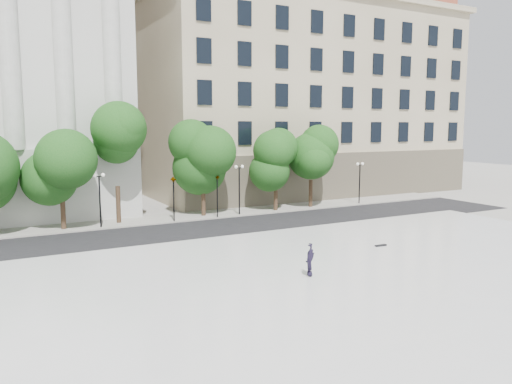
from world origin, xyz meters
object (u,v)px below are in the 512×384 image
Objects in this scene: traffic_light_west at (173,176)px; person_lying at (309,272)px; skateboard at (381,245)px; traffic_light_east at (217,175)px.

traffic_light_west is 18.81m from person_lying.
skateboard is at bearing -19.88° from person_lying.
traffic_light_west is 3.83m from traffic_light_east.
traffic_light_east is 16.31m from skateboard.
person_lying is 1.99× the size of skateboard.
traffic_light_west is 2.67× the size of person_lying.
traffic_light_east is 2.61× the size of person_lying.
person_lying is at bearing -88.54° from traffic_light_west.
skateboard is (4.02, -15.48, -3.19)m from traffic_light_east.
skateboard is (7.38, 3.07, -0.18)m from person_lying.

